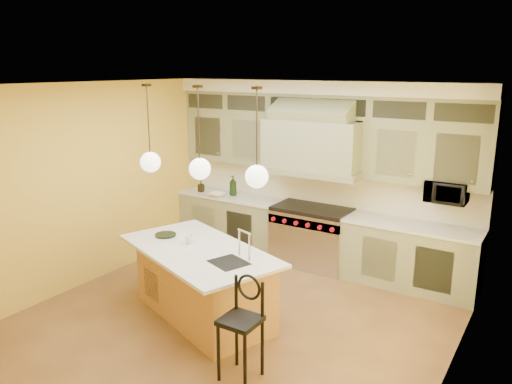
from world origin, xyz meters
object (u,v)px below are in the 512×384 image
Objects in this scene: counter_stool at (242,322)px; microwave at (447,192)px; range at (312,236)px; kitchen_island at (203,282)px.

counter_stool is 1.99× the size of microwave.
microwave is (1.22, 3.18, 0.84)m from counter_stool.
kitchen_island is at bearing -99.86° from range.
microwave reaches higher than range.
kitchen_island reaches higher than range.
microwave is (2.35, 2.38, 0.98)m from kitchen_island.
counter_stool reaches higher than range.
microwave is at bearing 69.22° from counter_stool.
kitchen_island reaches higher than counter_stool.
kitchen_island is 1.39m from counter_stool.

